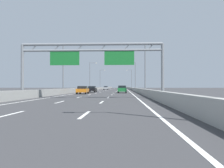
% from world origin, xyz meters
% --- Properties ---
extents(ground_plane, '(260.00, 260.00, 0.00)m').
position_xyz_m(ground_plane, '(0.00, 100.00, 0.00)').
color(ground_plane, '#38383A').
extents(lane_dash_left_1, '(0.16, 3.00, 0.01)m').
position_xyz_m(lane_dash_left_1, '(-1.80, 12.50, 0.01)').
color(lane_dash_left_1, white).
rests_on(lane_dash_left_1, ground_plane).
extents(lane_dash_left_2, '(0.16, 3.00, 0.01)m').
position_xyz_m(lane_dash_left_2, '(-1.80, 21.50, 0.01)').
color(lane_dash_left_2, white).
rests_on(lane_dash_left_2, ground_plane).
extents(lane_dash_left_3, '(0.16, 3.00, 0.01)m').
position_xyz_m(lane_dash_left_3, '(-1.80, 30.50, 0.01)').
color(lane_dash_left_3, white).
rests_on(lane_dash_left_3, ground_plane).
extents(lane_dash_left_4, '(0.16, 3.00, 0.01)m').
position_xyz_m(lane_dash_left_4, '(-1.80, 39.50, 0.01)').
color(lane_dash_left_4, white).
rests_on(lane_dash_left_4, ground_plane).
extents(lane_dash_left_5, '(0.16, 3.00, 0.01)m').
position_xyz_m(lane_dash_left_5, '(-1.80, 48.50, 0.01)').
color(lane_dash_left_5, white).
rests_on(lane_dash_left_5, ground_plane).
extents(lane_dash_left_6, '(0.16, 3.00, 0.01)m').
position_xyz_m(lane_dash_left_6, '(-1.80, 57.50, 0.01)').
color(lane_dash_left_6, white).
rests_on(lane_dash_left_6, ground_plane).
extents(lane_dash_left_7, '(0.16, 3.00, 0.01)m').
position_xyz_m(lane_dash_left_7, '(-1.80, 66.50, 0.01)').
color(lane_dash_left_7, white).
rests_on(lane_dash_left_7, ground_plane).
extents(lane_dash_left_8, '(0.16, 3.00, 0.01)m').
position_xyz_m(lane_dash_left_8, '(-1.80, 75.50, 0.01)').
color(lane_dash_left_8, white).
rests_on(lane_dash_left_8, ground_plane).
extents(lane_dash_left_9, '(0.16, 3.00, 0.01)m').
position_xyz_m(lane_dash_left_9, '(-1.80, 84.50, 0.01)').
color(lane_dash_left_9, white).
rests_on(lane_dash_left_9, ground_plane).
extents(lane_dash_left_10, '(0.16, 3.00, 0.01)m').
position_xyz_m(lane_dash_left_10, '(-1.80, 93.50, 0.01)').
color(lane_dash_left_10, white).
rests_on(lane_dash_left_10, ground_plane).
extents(lane_dash_left_11, '(0.16, 3.00, 0.01)m').
position_xyz_m(lane_dash_left_11, '(-1.80, 102.50, 0.01)').
color(lane_dash_left_11, white).
rests_on(lane_dash_left_11, ground_plane).
extents(lane_dash_left_12, '(0.16, 3.00, 0.01)m').
position_xyz_m(lane_dash_left_12, '(-1.80, 111.50, 0.01)').
color(lane_dash_left_12, white).
rests_on(lane_dash_left_12, ground_plane).
extents(lane_dash_left_13, '(0.16, 3.00, 0.01)m').
position_xyz_m(lane_dash_left_13, '(-1.80, 120.50, 0.01)').
color(lane_dash_left_13, white).
rests_on(lane_dash_left_13, ground_plane).
extents(lane_dash_left_14, '(0.16, 3.00, 0.01)m').
position_xyz_m(lane_dash_left_14, '(-1.80, 129.50, 0.01)').
color(lane_dash_left_14, white).
rests_on(lane_dash_left_14, ground_plane).
extents(lane_dash_left_15, '(0.16, 3.00, 0.01)m').
position_xyz_m(lane_dash_left_15, '(-1.80, 138.50, 0.01)').
color(lane_dash_left_15, white).
rests_on(lane_dash_left_15, ground_plane).
extents(lane_dash_left_16, '(0.16, 3.00, 0.01)m').
position_xyz_m(lane_dash_left_16, '(-1.80, 147.50, 0.01)').
color(lane_dash_left_16, white).
rests_on(lane_dash_left_16, ground_plane).
extents(lane_dash_left_17, '(0.16, 3.00, 0.01)m').
position_xyz_m(lane_dash_left_17, '(-1.80, 156.50, 0.01)').
color(lane_dash_left_17, white).
rests_on(lane_dash_left_17, ground_plane).
extents(lane_dash_right_1, '(0.16, 3.00, 0.01)m').
position_xyz_m(lane_dash_right_1, '(1.80, 12.50, 0.01)').
color(lane_dash_right_1, white).
rests_on(lane_dash_right_1, ground_plane).
extents(lane_dash_right_2, '(0.16, 3.00, 0.01)m').
position_xyz_m(lane_dash_right_2, '(1.80, 21.50, 0.01)').
color(lane_dash_right_2, white).
rests_on(lane_dash_right_2, ground_plane).
extents(lane_dash_right_3, '(0.16, 3.00, 0.01)m').
position_xyz_m(lane_dash_right_3, '(1.80, 30.50, 0.01)').
color(lane_dash_right_3, white).
rests_on(lane_dash_right_3, ground_plane).
extents(lane_dash_right_4, '(0.16, 3.00, 0.01)m').
position_xyz_m(lane_dash_right_4, '(1.80, 39.50, 0.01)').
color(lane_dash_right_4, white).
rests_on(lane_dash_right_4, ground_plane).
extents(lane_dash_right_5, '(0.16, 3.00, 0.01)m').
position_xyz_m(lane_dash_right_5, '(1.80, 48.50, 0.01)').
color(lane_dash_right_5, white).
rests_on(lane_dash_right_5, ground_plane).
extents(lane_dash_right_6, '(0.16, 3.00, 0.01)m').
position_xyz_m(lane_dash_right_6, '(1.80, 57.50, 0.01)').
color(lane_dash_right_6, white).
rests_on(lane_dash_right_6, ground_plane).
extents(lane_dash_right_7, '(0.16, 3.00, 0.01)m').
position_xyz_m(lane_dash_right_7, '(1.80, 66.50, 0.01)').
color(lane_dash_right_7, white).
rests_on(lane_dash_right_7, ground_plane).
extents(lane_dash_right_8, '(0.16, 3.00, 0.01)m').
position_xyz_m(lane_dash_right_8, '(1.80, 75.50, 0.01)').
color(lane_dash_right_8, white).
rests_on(lane_dash_right_8, ground_plane).
extents(lane_dash_right_9, '(0.16, 3.00, 0.01)m').
position_xyz_m(lane_dash_right_9, '(1.80, 84.50, 0.01)').
color(lane_dash_right_9, white).
rests_on(lane_dash_right_9, ground_plane).
extents(lane_dash_right_10, '(0.16, 3.00, 0.01)m').
position_xyz_m(lane_dash_right_10, '(1.80, 93.50, 0.01)').
color(lane_dash_right_10, white).
rests_on(lane_dash_right_10, ground_plane).
extents(lane_dash_right_11, '(0.16, 3.00, 0.01)m').
position_xyz_m(lane_dash_right_11, '(1.80, 102.50, 0.01)').
color(lane_dash_right_11, white).
rests_on(lane_dash_right_11, ground_plane).
extents(lane_dash_right_12, '(0.16, 3.00, 0.01)m').
position_xyz_m(lane_dash_right_12, '(1.80, 111.50, 0.01)').
color(lane_dash_right_12, white).
rests_on(lane_dash_right_12, ground_plane).
extents(lane_dash_right_13, '(0.16, 3.00, 0.01)m').
position_xyz_m(lane_dash_right_13, '(1.80, 120.50, 0.01)').
color(lane_dash_right_13, white).
rests_on(lane_dash_right_13, ground_plane).
extents(lane_dash_right_14, '(0.16, 3.00, 0.01)m').
position_xyz_m(lane_dash_right_14, '(1.80, 129.50, 0.01)').
color(lane_dash_right_14, white).
rests_on(lane_dash_right_14, ground_plane).
extents(lane_dash_right_15, '(0.16, 3.00, 0.01)m').
position_xyz_m(lane_dash_right_15, '(1.80, 138.50, 0.01)').
color(lane_dash_right_15, white).
rests_on(lane_dash_right_15, ground_plane).
extents(lane_dash_right_16, '(0.16, 3.00, 0.01)m').
position_xyz_m(lane_dash_right_16, '(1.80, 147.50, 0.01)').
color(lane_dash_right_16, white).
rests_on(lane_dash_right_16, ground_plane).
extents(lane_dash_right_17, '(0.16, 3.00, 0.01)m').
position_xyz_m(lane_dash_right_17, '(1.80, 156.50, 0.01)').
color(lane_dash_right_17, white).
rests_on(lane_dash_right_17, ground_plane).
extents(edge_line_left, '(0.16, 176.00, 0.01)m').
position_xyz_m(edge_line_left, '(-5.25, 88.00, 0.01)').
color(edge_line_left, white).
rests_on(edge_line_left, ground_plane).
extents(edge_line_right, '(0.16, 176.00, 0.01)m').
position_xyz_m(edge_line_right, '(5.25, 88.00, 0.01)').
color(edge_line_right, white).
rests_on(edge_line_right, ground_plane).
extents(barrier_left, '(0.45, 220.00, 0.95)m').
position_xyz_m(barrier_left, '(-6.90, 110.00, 0.47)').
color(barrier_left, '#9E9E99').
rests_on(barrier_left, ground_plane).
extents(barrier_right, '(0.45, 220.00, 0.95)m').
position_xyz_m(barrier_right, '(6.90, 110.00, 0.47)').
color(barrier_right, '#9E9E99').
rests_on(barrier_right, ground_plane).
extents(sign_gantry, '(16.54, 0.36, 6.36)m').
position_xyz_m(sign_gantry, '(0.01, 28.49, 4.82)').
color(sign_gantry, gray).
rests_on(sign_gantry, ground_plane).
extents(streetlamp_left_mid, '(2.58, 0.28, 9.50)m').
position_xyz_m(streetlamp_left_mid, '(-7.47, 45.82, 5.40)').
color(streetlamp_left_mid, slate).
rests_on(streetlamp_left_mid, ground_plane).
extents(streetlamp_right_mid, '(2.58, 0.28, 9.50)m').
position_xyz_m(streetlamp_right_mid, '(7.47, 45.82, 5.40)').
color(streetlamp_right_mid, slate).
rests_on(streetlamp_right_mid, ground_plane).
extents(streetlamp_left_far, '(2.58, 0.28, 9.50)m').
position_xyz_m(streetlamp_left_far, '(-7.47, 81.95, 5.40)').
color(streetlamp_left_far, slate).
rests_on(streetlamp_left_far, ground_plane).
extents(streetlamp_right_far, '(2.58, 0.28, 9.50)m').
position_xyz_m(streetlamp_right_far, '(7.47, 81.95, 5.40)').
color(streetlamp_right_far, slate).
rests_on(streetlamp_right_far, ground_plane).
extents(streetlamp_left_distant, '(2.58, 0.28, 9.50)m').
position_xyz_m(streetlamp_left_distant, '(-7.47, 118.08, 5.40)').
color(streetlamp_left_distant, slate).
rests_on(streetlamp_left_distant, ground_plane).
extents(streetlamp_right_distant, '(2.58, 0.28, 9.50)m').
position_xyz_m(streetlamp_right_distant, '(7.47, 118.08, 5.40)').
color(streetlamp_right_distant, slate).
rests_on(streetlamp_right_distant, ground_plane).
extents(orange_car, '(1.73, 4.13, 1.40)m').
position_xyz_m(orange_car, '(-3.62, 43.72, 0.72)').
color(orange_car, orange).
rests_on(orange_car, ground_plane).
extents(yellow_car, '(1.80, 4.32, 1.43)m').
position_xyz_m(yellow_car, '(3.61, 86.37, 0.75)').
color(yellow_car, yellow).
rests_on(yellow_car, ground_plane).
extents(black_car, '(1.70, 4.25, 1.40)m').
position_xyz_m(black_car, '(-3.41, 55.32, 0.73)').
color(black_car, black).
rests_on(black_car, ground_plane).
extents(silver_car, '(1.74, 4.20, 1.44)m').
position_xyz_m(silver_car, '(-3.45, 98.59, 0.75)').
color(silver_car, '#A8ADB2').
rests_on(silver_car, ground_plane).
extents(white_car, '(1.81, 4.58, 1.55)m').
position_xyz_m(white_car, '(3.77, 100.98, 0.78)').
color(white_car, silver).
rests_on(white_car, ground_plane).
extents(green_car, '(1.80, 4.65, 1.52)m').
position_xyz_m(green_car, '(3.41, 50.86, 0.78)').
color(green_car, '#1E7A38').
rests_on(green_car, ground_plane).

